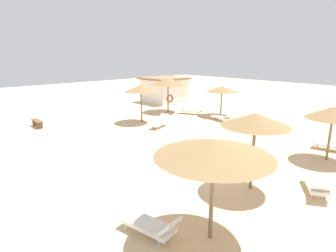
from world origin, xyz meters
name	(u,v)px	position (x,y,z in m)	size (l,w,h in m)	color
ground_plane	(210,162)	(0.00, 0.00, 0.00)	(80.00, 80.00, 0.00)	#DBBA8C
parasol_0	(256,120)	(-1.02, -2.76, 2.70)	(2.47, 2.47, 2.96)	#75604C
parasol_1	(222,89)	(8.69, 5.95, 2.22)	(2.58, 2.58, 2.47)	#75604C
parasol_2	(333,113)	(4.37, -3.67, 2.34)	(2.47, 2.47, 2.64)	#75604C
parasol_3	(168,82)	(6.62, 10.15, 2.65)	(2.93, 2.93, 2.98)	#75604C
parasol_4	(141,88)	(2.53, 8.67, 2.54)	(2.48, 2.48, 2.81)	#75604C
parasol_5	(214,149)	(-4.48, -3.60, 2.64)	(3.16, 3.16, 2.88)	#75604C
lounger_0	(316,185)	(0.46, -4.60, 0.32)	(1.94, 1.56, 0.71)	white
lounger_1	(222,117)	(7.14, 4.69, 0.31)	(0.94, 1.99, 0.64)	white
lounger_2	(333,145)	(6.02, -3.41, 0.33)	(0.94, 1.93, 0.81)	white
lounger_3	(190,110)	(7.31, 8.17, 0.31)	(1.39, 1.99, 0.67)	white
lounger_4	(160,122)	(2.55, 6.61, 0.33)	(1.95, 1.26, 0.81)	white
lounger_5	(151,225)	(-5.64, -2.39, 0.32)	(0.98, 1.96, 0.76)	white
bench_0	(37,122)	(-3.80, 12.42, 0.35)	(0.47, 1.52, 0.49)	brown
beach_cabana	(164,89)	(9.85, 14.25, 1.32)	(4.05, 4.09, 2.60)	white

